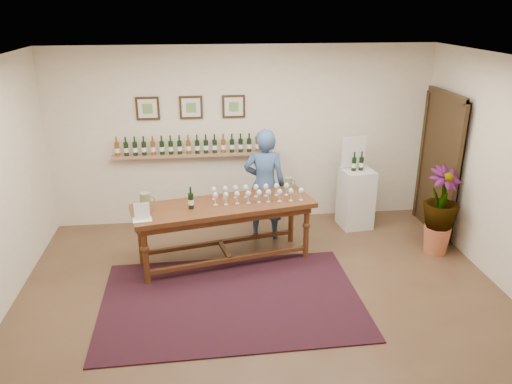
{
  "coord_description": "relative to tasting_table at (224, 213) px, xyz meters",
  "views": [
    {
      "loc": [
        -0.69,
        -5.13,
        3.37
      ],
      "look_at": [
        0.0,
        0.8,
        1.1
      ],
      "focal_mm": 35.0,
      "sensor_mm": 36.0,
      "label": 1
    }
  ],
  "objects": [
    {
      "name": "table_bottles",
      "position": [
        -0.44,
        -0.08,
        0.27
      ],
      "size": [
        0.29,
        0.21,
        0.27
      ],
      "primitive_type": null,
      "rotation": [
        0.0,
        0.0,
        0.3
      ],
      "color": "black",
      "rests_on": "tasting_table"
    },
    {
      "name": "tasting_table",
      "position": [
        0.0,
        0.0,
        0.0
      ],
      "size": [
        2.53,
        1.26,
        0.86
      ],
      "rotation": [
        0.0,
        0.0,
        0.21
      ],
      "color": "#411B10",
      "rests_on": "ground"
    },
    {
      "name": "menu_card",
      "position": [
        -1.03,
        -0.39,
        0.23
      ],
      "size": [
        0.25,
        0.2,
        0.21
      ],
      "primitive_type": "cube",
      "rotation": [
        0.0,
        0.0,
        0.16
      ],
      "color": "silver",
      "rests_on": "tasting_table"
    },
    {
      "name": "table_glasses",
      "position": [
        0.39,
        0.1,
        0.22
      ],
      "size": [
        1.35,
        0.36,
        0.19
      ],
      "primitive_type": null,
      "rotation": [
        0.0,
        0.0,
        0.04
      ],
      "color": "silver",
      "rests_on": "tasting_table"
    },
    {
      "name": "room_shell",
      "position": [
        2.52,
        0.81,
        0.39
      ],
      "size": [
        6.0,
        6.0,
        6.0
      ],
      "color": "#EEE3CA",
      "rests_on": "ground"
    },
    {
      "name": "display_pedestal",
      "position": [
        2.14,
        0.94,
        -0.26
      ],
      "size": [
        0.52,
        0.52,
        0.94
      ],
      "primitive_type": "cube",
      "rotation": [
        0.0,
        0.0,
        0.11
      ],
      "color": "silver",
      "rests_on": "ground"
    },
    {
      "name": "pitcher_right",
      "position": [
        0.95,
        0.4,
        0.23
      ],
      "size": [
        0.15,
        0.15,
        0.2
      ],
      "primitive_type": null,
      "rotation": [
        0.0,
        0.0,
        0.2
      ],
      "color": "olive",
      "rests_on": "tasting_table"
    },
    {
      "name": "person",
      "position": [
        0.65,
        0.7,
        0.12
      ],
      "size": [
        0.68,
        0.51,
        1.69
      ],
      "primitive_type": "imported",
      "rotation": [
        0.0,
        0.0,
        2.96
      ],
      "color": "#34517D",
      "rests_on": "ground"
    },
    {
      "name": "ground",
      "position": [
        0.41,
        -1.05,
        -0.73
      ],
      "size": [
        6.0,
        6.0,
        0.0
      ],
      "primitive_type": "plane",
      "color": "#543325",
      "rests_on": "ground"
    },
    {
      "name": "info_sign",
      "position": [
        2.08,
        1.03,
        0.48
      ],
      "size": [
        0.39,
        0.06,
        0.54
      ],
      "primitive_type": "cube",
      "rotation": [
        0.0,
        0.0,
        0.11
      ],
      "color": "silver",
      "rests_on": "display_pedestal"
    },
    {
      "name": "pedestal_bottles",
      "position": [
        2.12,
        0.92,
        0.35
      ],
      "size": [
        0.27,
        0.1,
        0.27
      ],
      "primitive_type": null,
      "rotation": [
        0.0,
        0.0,
        0.11
      ],
      "color": "black",
      "rests_on": "display_pedestal"
    },
    {
      "name": "potted_plant",
      "position": [
        3.02,
        -0.1,
        -0.09
      ],
      "size": [
        0.71,
        0.71,
        1.1
      ],
      "rotation": [
        0.0,
        0.0,
        0.26
      ],
      "color": "#B65D3C",
      "rests_on": "ground"
    },
    {
      "name": "rug",
      "position": [
        0.02,
        -1.0,
        -0.72
      ],
      "size": [
        3.14,
        2.12,
        0.02
      ],
      "primitive_type": "cube",
      "rotation": [
        0.0,
        0.0,
        0.02
      ],
      "color": "#49150D",
      "rests_on": "ground"
    },
    {
      "name": "pitcher_left",
      "position": [
        -1.01,
        -0.13,
        0.25
      ],
      "size": [
        0.18,
        0.18,
        0.25
      ],
      "primitive_type": null,
      "rotation": [
        0.0,
        0.0,
        0.14
      ],
      "color": "olive",
      "rests_on": "tasting_table"
    }
  ]
}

